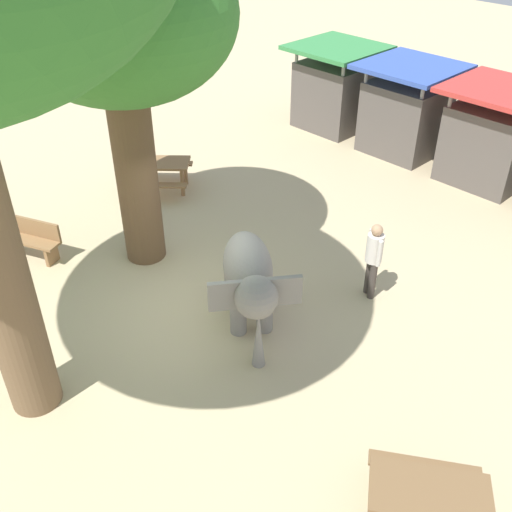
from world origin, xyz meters
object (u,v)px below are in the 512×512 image
at_px(person_handler, 374,255).
at_px(wooden_bench, 31,238).
at_px(market_stall_green, 334,91).
at_px(market_stall_red, 491,140).
at_px(elephant, 250,277).
at_px(picnic_table_far, 428,501).
at_px(picnic_table_near, 160,169).
at_px(market_stall_blue, 405,114).
at_px(shade_tree_main, 117,20).

bearing_deg(person_handler, wooden_bench, -24.62).
relative_size(market_stall_green, market_stall_red, 1.00).
height_order(elephant, person_handler, elephant).
bearing_deg(elephant, picnic_table_far, 20.95).
distance_m(person_handler, picnic_table_near, 6.46).
bearing_deg(picnic_table_near, elephant, 115.48).
xyz_separation_m(wooden_bench, market_stall_green, (-0.23, 10.31, 0.67)).
bearing_deg(picnic_table_far, elephant, 130.51).
height_order(picnic_table_near, market_stall_green, market_stall_green).
distance_m(person_handler, wooden_bench, 7.20).
xyz_separation_m(picnic_table_near, market_stall_green, (0.34, 6.47, 0.55)).
distance_m(elephant, market_stall_blue, 8.80).
distance_m(picnic_table_far, market_stall_red, 10.60).
relative_size(shade_tree_main, market_stall_blue, 2.62).
relative_size(elephant, picnic_table_far, 1.08).
distance_m(wooden_bench, picnic_table_near, 3.88).
bearing_deg(shade_tree_main, market_stall_green, 102.38).
distance_m(picnic_table_near, market_stall_green, 6.51).
bearing_deg(picnic_table_far, market_stall_green, 100.18).
xyz_separation_m(picnic_table_far, market_stall_green, (-9.57, 9.64, 0.55)).
xyz_separation_m(wooden_bench, picnic_table_far, (9.34, 0.67, 0.12)).
bearing_deg(person_handler, picnic_table_near, -57.08).
height_order(wooden_bench, picnic_table_near, wooden_bench).
distance_m(picnic_table_near, market_stall_red, 8.54).
distance_m(shade_tree_main, picnic_table_near, 5.26).
relative_size(person_handler, market_stall_red, 0.64).
distance_m(wooden_bench, market_stall_red, 11.46).
height_order(person_handler, wooden_bench, person_handler).
xyz_separation_m(person_handler, market_stall_red, (-0.91, 6.17, 0.19)).
height_order(shade_tree_main, picnic_table_near, shade_tree_main).
bearing_deg(market_stall_green, market_stall_blue, 0.00).
bearing_deg(market_stall_blue, shade_tree_main, -94.88).
bearing_deg(shade_tree_main, market_stall_red, 68.68).
bearing_deg(person_handler, market_stall_green, -105.06).
bearing_deg(picnic_table_far, market_stall_red, 79.78).
bearing_deg(elephant, market_stall_blue, 142.11).
relative_size(person_handler, market_stall_blue, 0.64).
bearing_deg(market_stall_green, person_handler, -45.32).
distance_m(person_handler, picnic_table_far, 4.91).
relative_size(shade_tree_main, market_stall_green, 2.62).
xyz_separation_m(elephant, picnic_table_far, (4.51, -1.20, -0.45)).
xyz_separation_m(picnic_table_near, picnic_table_far, (9.91, -3.17, 0.00)).
bearing_deg(wooden_bench, market_stall_red, -140.03).
height_order(shade_tree_main, wooden_bench, shade_tree_main).
height_order(picnic_table_far, market_stall_blue, market_stall_blue).
relative_size(shade_tree_main, picnic_table_near, 3.14).
xyz_separation_m(picnic_table_near, market_stall_red, (5.54, 6.47, 0.55)).
distance_m(market_stall_green, market_stall_blue, 2.60).
height_order(person_handler, shade_tree_main, shade_tree_main).
bearing_deg(market_stall_red, picnic_table_near, -130.55).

